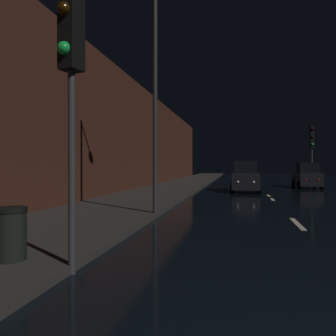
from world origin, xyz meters
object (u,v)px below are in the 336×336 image
at_px(traffic_light_far_right, 312,142).
at_px(car_approaching_headlights, 245,178).
at_px(car_parked_right_far, 307,176).
at_px(trash_bin_curbside, 11,233).
at_px(streetlamp_overhead, 167,59).
at_px(traffic_light_near_left, 71,41).

bearing_deg(traffic_light_far_right, car_approaching_headlights, -43.17).
bearing_deg(car_parked_right_far, trash_bin_curbside, 158.26).
distance_m(streetlamp_overhead, trash_bin_curbside, 8.04).
relative_size(traffic_light_far_right, car_approaching_headlights, 1.24).
height_order(traffic_light_near_left, car_approaching_headlights, traffic_light_near_left).
distance_m(traffic_light_near_left, car_parked_right_far, 25.01).
distance_m(traffic_light_far_right, streetlamp_overhead, 21.24).
height_order(traffic_light_far_right, car_approaching_headlights, traffic_light_far_right).
xyz_separation_m(streetlamp_overhead, car_parked_right_far, (7.83, 17.16, -4.58)).
height_order(traffic_light_far_right, trash_bin_curbside, traffic_light_far_right).
xyz_separation_m(traffic_light_near_left, car_approaching_headlights, (3.24, 18.57, -2.91)).
bearing_deg(streetlamp_overhead, traffic_light_far_right, 65.92).
xyz_separation_m(streetlamp_overhead, trash_bin_curbside, (-1.49, -6.22, -4.87)).
height_order(traffic_light_near_left, streetlamp_overhead, streetlamp_overhead).
bearing_deg(streetlamp_overhead, traffic_light_near_left, -92.86).
distance_m(traffic_light_far_right, car_approaching_headlights, 9.50).
bearing_deg(trash_bin_curbside, traffic_light_far_right, 68.38).
relative_size(traffic_light_near_left, streetlamp_overhead, 0.62).
xyz_separation_m(traffic_light_far_right, car_approaching_headlights, (-5.72, -7.05, -2.80)).
height_order(streetlamp_overhead, car_approaching_headlights, streetlamp_overhead).
relative_size(traffic_light_far_right, trash_bin_curbside, 5.53).
height_order(traffic_light_far_right, streetlamp_overhead, streetlamp_overhead).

